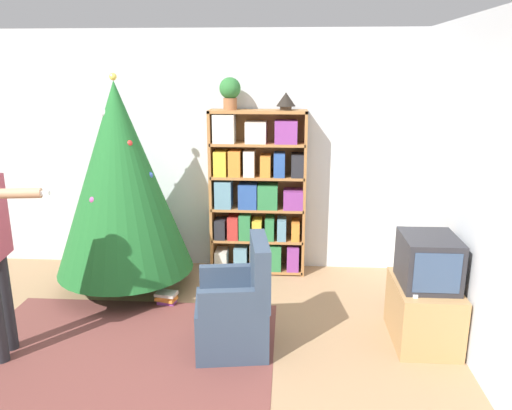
# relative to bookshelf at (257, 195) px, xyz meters

# --- Properties ---
(ground_plane) EXTENTS (14.00, 14.00, 0.00)m
(ground_plane) POSITION_rel_bookshelf_xyz_m (-0.58, -2.02, -0.88)
(ground_plane) COLOR #9E7A56
(wall_back) EXTENTS (8.00, 0.10, 2.60)m
(wall_back) POSITION_rel_bookshelf_xyz_m (-0.58, 0.23, 0.42)
(wall_back) COLOR silver
(wall_back) RESTS_ON ground_plane
(area_rug) EXTENTS (2.46, 1.74, 0.01)m
(area_rug) POSITION_rel_bookshelf_xyz_m (-0.98, -1.72, -0.87)
(area_rug) COLOR brown
(area_rug) RESTS_ON ground_plane
(bookshelf) EXTENTS (1.03, 0.29, 1.78)m
(bookshelf) POSITION_rel_bookshelf_xyz_m (0.00, 0.00, 0.00)
(bookshelf) COLOR #A8703D
(bookshelf) RESTS_ON ground_plane
(tv_stand) EXTENTS (0.49, 0.71, 0.50)m
(tv_stand) POSITION_rel_bookshelf_xyz_m (1.47, -1.38, -0.63)
(tv_stand) COLOR tan
(tv_stand) RESTS_ON ground_plane
(television) EXTENTS (0.43, 0.52, 0.41)m
(television) POSITION_rel_bookshelf_xyz_m (1.47, -1.38, -0.17)
(television) COLOR #28282D
(television) RESTS_ON tv_stand
(game_remote) EXTENTS (0.04, 0.12, 0.02)m
(game_remote) POSITION_rel_bookshelf_xyz_m (1.32, -1.59, -0.36)
(game_remote) COLOR white
(game_remote) RESTS_ON tv_stand
(christmas_tree) EXTENTS (1.35, 1.35, 2.16)m
(christmas_tree) POSITION_rel_bookshelf_xyz_m (-1.30, -0.54, 0.27)
(christmas_tree) COLOR #4C3323
(christmas_tree) RESTS_ON ground_plane
(armchair) EXTENTS (0.64, 0.64, 0.92)m
(armchair) POSITION_rel_bookshelf_xyz_m (-0.06, -1.60, -0.55)
(armchair) COLOR #334256
(armchair) RESTS_ON ground_plane
(potted_plant) EXTENTS (0.22, 0.22, 0.33)m
(potted_plant) POSITION_rel_bookshelf_xyz_m (-0.28, 0.01, 1.09)
(potted_plant) COLOR #935B38
(potted_plant) RESTS_ON bookshelf
(table_lamp) EXTENTS (0.20, 0.20, 0.18)m
(table_lamp) POSITION_rel_bookshelf_xyz_m (0.30, 0.01, 1.01)
(table_lamp) COLOR #473828
(table_lamp) RESTS_ON bookshelf
(book_pile_near_tree) EXTENTS (0.22, 0.18, 0.12)m
(book_pile_near_tree) POSITION_rel_bookshelf_xyz_m (-0.81, -0.87, -0.81)
(book_pile_near_tree) COLOR #843889
(book_pile_near_tree) RESTS_ON ground_plane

